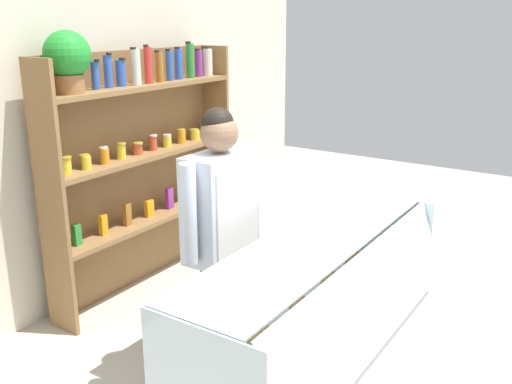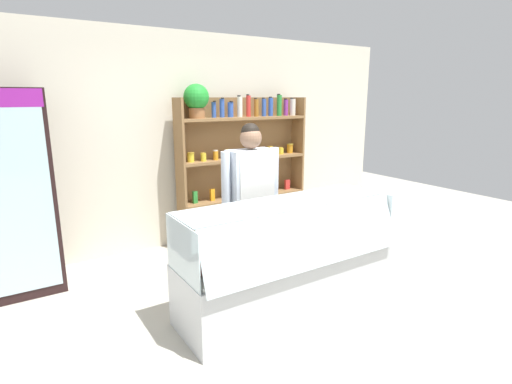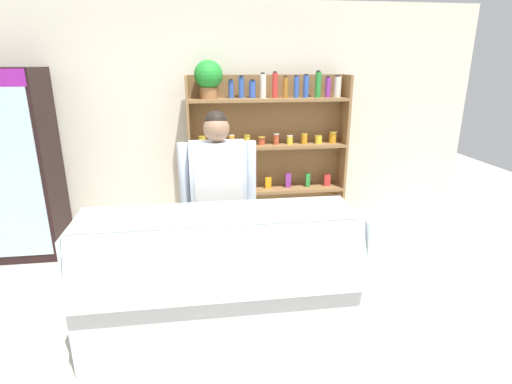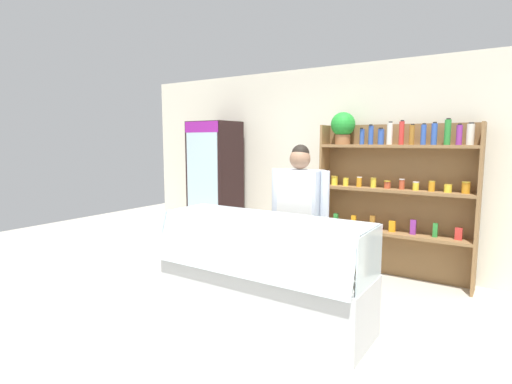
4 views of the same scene
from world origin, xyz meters
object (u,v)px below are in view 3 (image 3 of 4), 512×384
Objects in this scene: deli_display_case at (221,300)px; shop_clerk at (218,189)px; drinks_fridge at (21,166)px; shelving_unit at (260,138)px.

shop_clerk is at bearing 86.90° from deli_display_case.
shelving_unit is at bearing 4.11° from drinks_fridge.
shop_clerk is at bearing -113.78° from shelving_unit.
shelving_unit is 1.02× the size of deli_display_case.
shop_clerk is (0.04, 0.66, 0.67)m from deli_display_case.
drinks_fridge reaches higher than shop_clerk.
shelving_unit is (2.58, 0.19, 0.19)m from drinks_fridge.
drinks_fridge reaches higher than deli_display_case.
shelving_unit is at bearing 66.22° from shop_clerk.
shelving_unit is 2.20m from deli_display_case.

